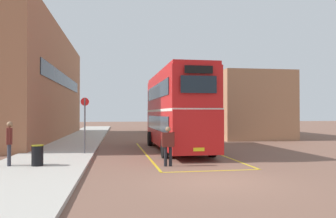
# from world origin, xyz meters

# --- Properties ---
(ground_plane) EXTENTS (135.60, 135.60, 0.00)m
(ground_plane) POSITION_xyz_m (0.00, 14.40, 0.00)
(ground_plane) COLOR brown
(sidewalk_left) EXTENTS (4.00, 57.60, 0.14)m
(sidewalk_left) POSITION_xyz_m (-6.50, 16.80, 0.07)
(sidewalk_left) COLOR #B2ADA3
(sidewalk_left) RESTS_ON ground
(brick_building_left) EXTENTS (5.28, 25.05, 9.62)m
(brick_building_left) POSITION_xyz_m (-10.71, 20.45, 4.81)
(brick_building_left) COLOR #9E6647
(brick_building_left) RESTS_ON ground
(depot_building_right) EXTENTS (6.34, 14.89, 5.95)m
(depot_building_right) POSITION_xyz_m (8.64, 22.19, 2.98)
(depot_building_right) COLOR #AD7A56
(depot_building_right) RESTS_ON ground
(double_decker_bus) EXTENTS (2.92, 10.59, 4.75)m
(double_decker_bus) POSITION_xyz_m (0.32, 9.10, 2.51)
(double_decker_bus) COLOR black
(double_decker_bus) RESTS_ON ground
(single_deck_bus) EXTENTS (2.92, 10.09, 3.02)m
(single_deck_bus) POSITION_xyz_m (2.63, 28.72, 1.64)
(single_deck_bus) COLOR black
(single_deck_bus) RESTS_ON ground
(pedestrian_boarding) EXTENTS (0.57, 0.25, 1.70)m
(pedestrian_boarding) POSITION_xyz_m (-1.10, 3.24, 0.99)
(pedestrian_boarding) COLOR black
(pedestrian_boarding) RESTS_ON ground
(pedestrian_waiting_near) EXTENTS (0.38, 0.57, 1.80)m
(pedestrian_waiting_near) POSITION_xyz_m (-7.62, 3.48, 1.20)
(pedestrian_waiting_near) COLOR #2D2D38
(pedestrian_waiting_near) RESTS_ON sidewalk_left
(litter_bin) EXTENTS (0.49, 0.49, 0.85)m
(litter_bin) POSITION_xyz_m (-6.47, 3.29, 0.57)
(litter_bin) COLOR black
(litter_bin) RESTS_ON sidewalk_left
(bus_stop_sign) EXTENTS (0.44, 0.08, 2.98)m
(bus_stop_sign) POSITION_xyz_m (-4.99, 7.41, 1.92)
(bus_stop_sign) COLOR #4C4C51
(bus_stop_sign) RESTS_ON sidewalk_left
(bay_marking_yellow) EXTENTS (4.38, 12.61, 0.01)m
(bay_marking_yellow) POSITION_xyz_m (0.34, 7.16, 0.00)
(bay_marking_yellow) COLOR gold
(bay_marking_yellow) RESTS_ON ground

